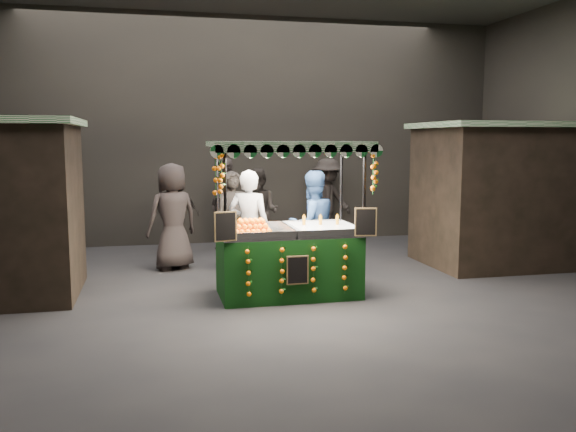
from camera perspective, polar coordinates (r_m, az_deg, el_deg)
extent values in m
plane|color=black|center=(8.84, 0.01, -7.75)|extent=(12.00, 12.00, 0.00)
cube|color=black|center=(13.46, -4.80, 8.12)|extent=(12.00, 0.10, 5.00)
cube|color=black|center=(3.84, 17.22, 10.13)|extent=(12.00, 0.10, 5.00)
cube|color=black|center=(11.72, 19.73, 1.74)|extent=(2.80, 2.00, 2.50)
cube|color=#11511D|center=(11.68, 20.00, 8.10)|extent=(3.00, 2.20, 0.10)
cube|color=black|center=(8.87, 0.01, -4.67)|extent=(2.01, 1.10, 0.91)
cube|color=silver|center=(8.78, 0.01, -1.63)|extent=(2.01, 1.10, 0.04)
cylinder|color=black|center=(8.08, -5.94, -1.26)|extent=(0.05, 0.05, 2.20)
cylinder|color=black|center=(8.54, 7.21, -0.82)|extent=(0.05, 0.05, 2.20)
cylinder|color=black|center=(9.11, -6.74, -0.31)|extent=(0.05, 0.05, 2.20)
cylinder|color=black|center=(9.52, 5.06, 0.03)|extent=(0.05, 0.05, 2.20)
cube|color=#11511D|center=(8.68, 0.01, 6.88)|extent=(2.24, 1.33, 0.07)
cube|color=white|center=(8.91, 3.45, -1.15)|extent=(0.90, 0.99, 0.07)
cube|color=black|center=(8.02, -5.96, -0.99)|extent=(0.31, 0.09, 0.40)
cube|color=black|center=(8.48, 7.40, -0.56)|extent=(0.31, 0.09, 0.40)
cube|color=black|center=(8.30, 0.91, -5.17)|extent=(0.31, 0.02, 0.40)
imported|color=gray|center=(9.51, -3.73, -1.08)|extent=(0.79, 0.67, 1.83)
imported|color=navy|center=(9.78, 2.29, -0.93)|extent=(1.01, 0.86, 1.80)
imported|color=#282320|center=(10.40, -5.18, -0.56)|extent=(0.65, 0.43, 1.76)
imported|color=black|center=(11.91, -2.78, 0.37)|extent=(1.07, 1.03, 1.73)
imported|color=black|center=(12.20, -10.68, 0.15)|extent=(0.96, 0.42, 1.62)
imported|color=black|center=(13.56, 3.77, 1.52)|extent=(1.39, 1.10, 1.88)
imported|color=#2D2524|center=(10.77, -10.93, -0.05)|extent=(1.08, 0.91, 1.89)
imported|color=#2C2624|center=(13.39, 15.78, 0.63)|extent=(1.49, 1.28, 1.62)
imported|color=black|center=(12.52, -6.13, 1.13)|extent=(0.75, 0.84, 1.93)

